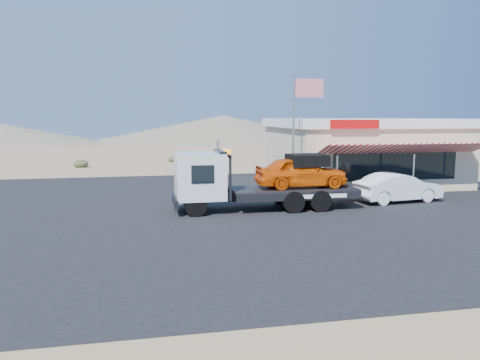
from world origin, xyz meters
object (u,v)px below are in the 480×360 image
Objects in this scene: jerky_store at (362,151)px; flagpole at (298,123)px; white_sedan at (398,187)px; tow_truck at (261,178)px.

jerky_store is 1.73× the size of flagpole.
flagpole reaches higher than jerky_store.
jerky_store reaches higher than white_sedan.
flagpole is (-5.57, -4.47, 1.77)m from jerky_store.
white_sedan is 0.70× the size of flagpole.
tow_truck is 4.05m from flagpole.
jerky_store is (1.14, 6.26, 1.28)m from white_sedan.
flagpole is at bearing 60.34° from white_sedan.
tow_truck is 0.76× the size of jerky_store.
jerky_store is at bearing 38.79° from flagpole.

